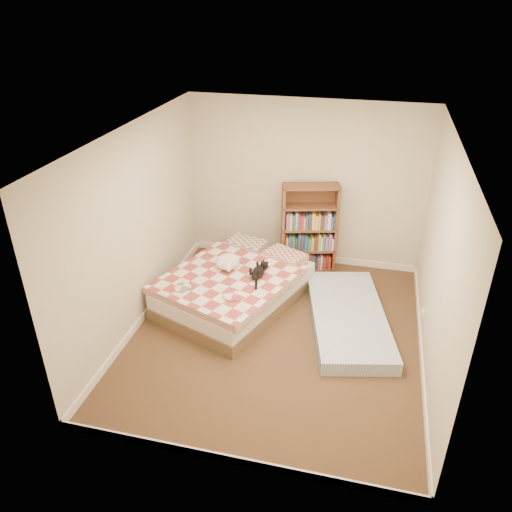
% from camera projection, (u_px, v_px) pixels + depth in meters
% --- Properties ---
extents(room, '(3.51, 4.01, 2.51)m').
position_uv_depth(room, '(278.00, 249.00, 5.68)').
color(room, '#47301E').
rests_on(room, ground).
extents(bed, '(2.02, 2.37, 0.54)m').
position_uv_depth(bed, '(236.00, 286.00, 6.79)').
color(bed, brown).
rests_on(bed, room).
extents(bookshelf, '(0.88, 0.48, 1.36)m').
position_uv_depth(bookshelf, '(309.00, 238.00, 7.46)').
color(bookshelf, brown).
rests_on(bookshelf, room).
extents(floor_mattress, '(1.33, 2.16, 0.18)m').
position_uv_depth(floor_mattress, '(348.00, 317.00, 6.40)').
color(floor_mattress, '#7092BB').
rests_on(floor_mattress, room).
extents(black_cat, '(0.24, 0.59, 0.13)m').
position_uv_depth(black_cat, '(259.00, 271.00, 6.54)').
color(black_cat, black).
rests_on(black_cat, bed).
extents(white_dog, '(0.44, 0.46, 0.17)m').
position_uv_depth(white_dog, '(228.00, 262.00, 6.70)').
color(white_dog, white).
rests_on(white_dog, bed).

